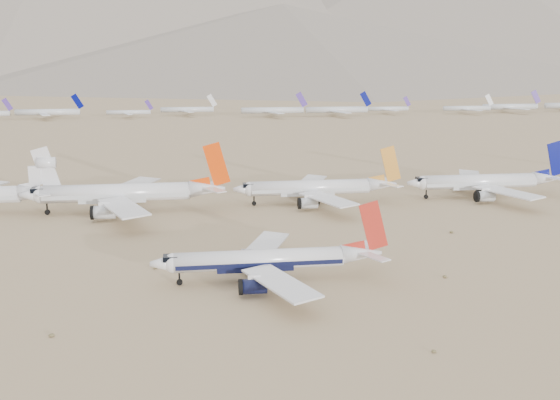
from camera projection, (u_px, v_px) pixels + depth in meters
name	position (u px, v px, depth m)	size (l,w,h in m)	color
ground	(321.00, 287.00, 113.58)	(7000.00, 7000.00, 0.00)	olive
main_airliner	(270.00, 260.00, 115.86)	(42.17, 41.18, 14.88)	white
row2_navy_widebody	(486.00, 182.00, 186.12)	(46.74, 45.70, 16.63)	white
row2_gold_tail	(317.00, 188.00, 177.76)	(45.94, 44.93, 16.36)	white
row2_orange_tail	(126.00, 193.00, 167.55)	(52.42, 51.28, 18.70)	white
distant_storage_row	(327.00, 109.00, 453.93)	(648.21, 61.10, 15.39)	silver
mountain_range	(225.00, 1.00, 1672.19)	(7354.00, 3024.00, 470.00)	slate
foothills	(471.00, 44.00, 1231.36)	(4637.50, 1395.00, 155.00)	slate
desert_scrub	(373.00, 365.00, 84.14)	(261.14, 121.67, 0.63)	brown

